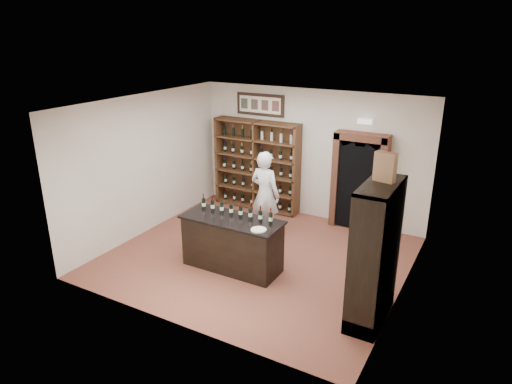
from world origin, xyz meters
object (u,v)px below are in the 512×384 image
counter_bottle_0 (204,204)px  wine_crate (385,167)px  side_cabinet (375,275)px  tasting_counter (232,244)px  shopkeeper (265,195)px  wine_shelf (257,165)px

counter_bottle_0 → wine_crate: bearing=-5.2°
counter_bottle_0 → side_cabinet: size_ratio=0.14×
wine_crate → side_cabinet: bearing=-61.0°
tasting_counter → wine_crate: (2.68, -0.16, 1.92)m
tasting_counter → counter_bottle_0: 0.96m
tasting_counter → shopkeeper: bearing=95.4°
shopkeeper → wine_crate: 3.62m
tasting_counter → side_cabinet: bearing=-6.3°
tasting_counter → side_cabinet: size_ratio=0.85×
tasting_counter → shopkeeper: 1.62m
wine_shelf → wine_crate: size_ratio=5.15×
counter_bottle_0 → wine_shelf: bearing=97.8°
wine_shelf → side_cabinet: 5.02m
wine_shelf → shopkeeper: wine_shelf is taller
tasting_counter → counter_bottle_0: size_ratio=6.27×
side_cabinet → wine_crate: 1.67m
side_cabinet → shopkeeper: (-2.87, 1.86, 0.19)m
counter_bottle_0 → side_cabinet: 3.49m
tasting_counter → counter_bottle_0: (-0.72, 0.14, 0.61)m
shopkeeper → wine_crate: wine_crate is taller
side_cabinet → shopkeeper: side_cabinet is taller
wine_shelf → shopkeeper: bearing=-55.3°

